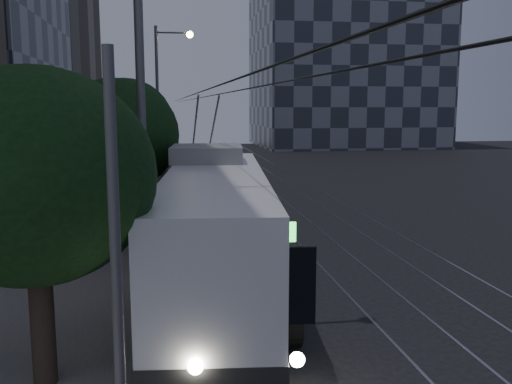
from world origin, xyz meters
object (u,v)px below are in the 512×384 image
(pickup_silver, at_px, (175,196))
(car_white_d, at_px, (183,161))
(car_white_a, at_px, (198,182))
(trolleybus, at_px, (215,227))
(car_white_c, at_px, (182,168))
(car_white_b, at_px, (181,172))
(streetlamp_near, at_px, (159,60))
(streetlamp_far, at_px, (164,91))

(pickup_silver, relative_size, car_white_d, 1.34)
(car_white_a, xyz_separation_m, car_white_d, (-0.56, 12.52, 0.01))
(trolleybus, height_order, car_white_d, trolleybus)
(car_white_c, height_order, car_white_d, car_white_d)
(car_white_c, xyz_separation_m, car_white_d, (0.15, 5.00, 0.00))
(pickup_silver, distance_m, car_white_b, 10.33)
(car_white_b, xyz_separation_m, streetlamp_near, (-0.99, -25.59, 5.55))
(pickup_silver, height_order, car_white_d, pickup_silver)
(car_white_d, xyz_separation_m, streetlamp_far, (-1.34, -8.40, 5.45))
(car_white_a, bearing_deg, trolleybus, -94.72)
(car_white_c, bearing_deg, car_white_b, -112.93)
(trolleybus, distance_m, car_white_d, 30.47)
(trolleybus, height_order, car_white_c, trolleybus)
(trolleybus, xyz_separation_m, streetlamp_near, (-1.43, -2.92, 4.47))
(pickup_silver, bearing_deg, streetlamp_near, -110.63)
(car_white_a, bearing_deg, car_white_d, 89.29)
(car_white_b, distance_m, car_white_c, 2.78)
(pickup_silver, bearing_deg, car_white_c, 68.07)
(streetlamp_near, bearing_deg, car_white_d, 87.70)
(car_white_c, bearing_deg, car_white_a, -103.46)
(car_white_b, bearing_deg, streetlamp_near, -104.52)
(car_white_a, height_order, streetlamp_far, streetlamp_far)
(streetlamp_near, bearing_deg, streetlamp_far, 90.01)
(streetlamp_far, bearing_deg, trolleybus, -86.27)
(car_white_d, bearing_deg, trolleybus, -114.14)
(streetlamp_near, bearing_deg, car_white_c, 87.60)
(car_white_b, height_order, streetlamp_near, streetlamp_near)
(car_white_c, relative_size, streetlamp_far, 0.43)
(pickup_silver, bearing_deg, car_white_d, 68.45)
(car_white_a, xyz_separation_m, streetlamp_far, (-1.90, 4.12, 5.46))
(car_white_d, bearing_deg, streetlamp_near, -116.62)
(car_white_a, xyz_separation_m, streetlamp_near, (-1.90, -20.84, 5.58))
(car_white_b, xyz_separation_m, streetlamp_far, (-0.99, -0.63, 5.43))
(car_white_a, relative_size, car_white_c, 0.95)
(car_white_b, bearing_deg, car_white_d, 75.12)
(car_white_a, height_order, car_white_b, car_white_b)
(car_white_a, height_order, car_white_d, car_white_d)
(pickup_silver, xyz_separation_m, streetlamp_near, (-0.48, -15.28, 5.50))
(car_white_d, bearing_deg, car_white_c, -116.04)
(streetlamp_near, height_order, streetlamp_far, streetlamp_near)
(car_white_b, bearing_deg, car_white_a, -91.51)
(car_white_b, distance_m, streetlamp_far, 5.56)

